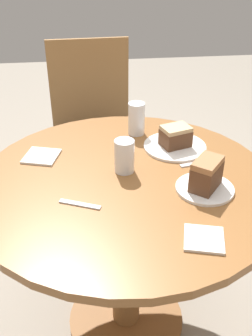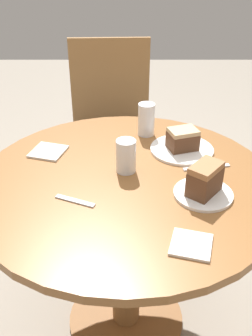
# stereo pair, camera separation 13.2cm
# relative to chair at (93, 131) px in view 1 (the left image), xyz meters

# --- Properties ---
(ground_plane) EXTENTS (8.00, 8.00, 0.00)m
(ground_plane) POSITION_rel_chair_xyz_m (0.08, -0.85, -0.51)
(ground_plane) COLOR gray
(table) EXTENTS (1.03, 1.03, 0.75)m
(table) POSITION_rel_chair_xyz_m (0.08, -0.85, 0.06)
(table) COLOR brown
(table) RESTS_ON ground_plane
(chair) EXTENTS (0.48, 0.44, 0.99)m
(chair) POSITION_rel_chair_xyz_m (0.00, 0.00, 0.00)
(chair) COLOR olive
(chair) RESTS_ON ground_plane
(plate_near) EXTENTS (0.24, 0.24, 0.01)m
(plate_near) POSITION_rel_chair_xyz_m (0.30, -0.66, 0.24)
(plate_near) COLOR white
(plate_near) RESTS_ON table
(plate_far) EXTENTS (0.19, 0.19, 0.01)m
(plate_far) POSITION_rel_chair_xyz_m (0.33, -0.95, 0.24)
(plate_far) COLOR white
(plate_far) RESTS_ON table
(cake_slice_near) EXTENTS (0.13, 0.11, 0.08)m
(cake_slice_near) POSITION_rel_chair_xyz_m (0.30, -0.66, 0.28)
(cake_slice_near) COLOR brown
(cake_slice_near) RESTS_ON plate_near
(cake_slice_far) EXTENTS (0.13, 0.13, 0.10)m
(cake_slice_far) POSITION_rel_chair_xyz_m (0.33, -0.95, 0.30)
(cake_slice_far) COLOR brown
(cake_slice_far) RESTS_ON plate_far
(glass_lemonade) EXTENTS (0.07, 0.07, 0.12)m
(glass_lemonade) POSITION_rel_chair_xyz_m (0.08, -0.80, 0.29)
(glass_lemonade) COLOR beige
(glass_lemonade) RESTS_ON table
(glass_water) EXTENTS (0.07, 0.07, 0.13)m
(glass_water) POSITION_rel_chair_xyz_m (0.17, -0.52, 0.29)
(glass_water) COLOR silver
(glass_water) RESTS_ON table
(napkin_stack) EXTENTS (0.15, 0.15, 0.01)m
(napkin_stack) POSITION_rel_chair_xyz_m (-0.21, -0.67, 0.24)
(napkin_stack) COLOR silver
(napkin_stack) RESTS_ON table
(fork) EXTENTS (0.17, 0.05, 0.00)m
(fork) POSITION_rel_chair_xyz_m (0.37, -0.79, 0.24)
(fork) COLOR silver
(fork) RESTS_ON table
(spoon) EXTENTS (0.13, 0.07, 0.00)m
(spoon) POSITION_rel_chair_xyz_m (-0.08, -0.99, 0.24)
(spoon) COLOR silver
(spoon) RESTS_ON table
(napkin_side) EXTENTS (0.13, 0.13, 0.01)m
(napkin_side) POSITION_rel_chair_xyz_m (0.26, -1.19, 0.24)
(napkin_side) COLOR silver
(napkin_side) RESTS_ON table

